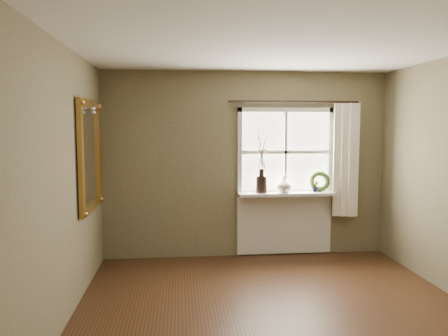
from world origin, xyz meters
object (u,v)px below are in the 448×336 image
Objects in this scene: dark_jug at (261,184)px; cream_vase at (284,184)px; wreath at (320,184)px; gilt_mirror at (90,155)px.

dark_jug is 0.32m from cream_vase.
cream_vase is 0.53m from wreath.
dark_jug is at bearing 19.73° from gilt_mirror.
gilt_mirror is at bearing -162.64° from cream_vase.
dark_jug is 0.84m from wreath.
cream_vase is 0.79× the size of wreath.
dark_jug reaches higher than cream_vase.
gilt_mirror reaches higher than cream_vase.
dark_jug is 0.19× the size of gilt_mirror.
cream_vase is 2.63m from gilt_mirror.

